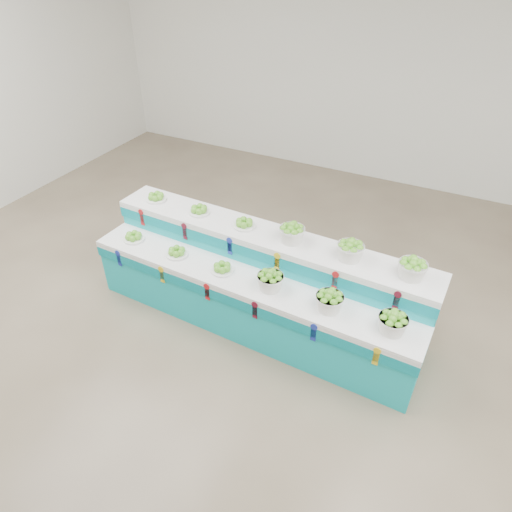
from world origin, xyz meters
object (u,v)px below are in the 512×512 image
at_px(basket_lower_left, 270,280).
at_px(plate_upper_mid, 199,209).
at_px(display_stand, 256,283).
at_px(basket_upper_right, 412,268).

height_order(basket_lower_left, plate_upper_mid, plate_upper_mid).
distance_m(basket_lower_left, plate_upper_mid, 1.28).
xyz_separation_m(display_stand, plate_upper_mid, (-0.86, 0.27, 0.56)).
xyz_separation_m(basket_lower_left, plate_upper_mid, (-1.14, 0.52, 0.25)).
bearing_deg(basket_lower_left, basket_upper_right, 17.93).
relative_size(display_stand, basket_upper_right, 13.92).
bearing_deg(basket_upper_right, plate_upper_mid, 177.32).
bearing_deg(basket_upper_right, display_stand, -174.04).
relative_size(display_stand, basket_lower_left, 13.92).
height_order(display_stand, plate_upper_mid, plate_upper_mid).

